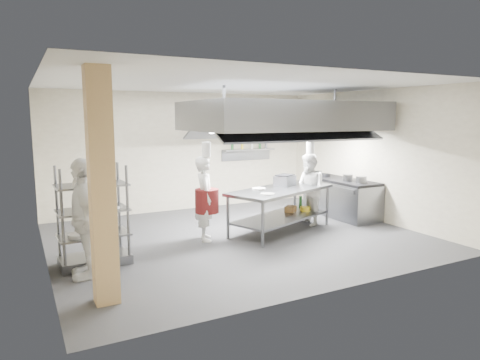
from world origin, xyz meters
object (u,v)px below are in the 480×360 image
pass_rack (93,216)px  stockpot (348,178)px  cooking_range (341,199)px  griddle (285,181)px  chef_head (205,199)px  chef_line (309,189)px  island (281,210)px  chef_plating (84,218)px

pass_rack → stockpot: (5.79, 0.53, 0.17)m
cooking_range → griddle: griddle is taller
chef_head → chef_line: size_ratio=1.03×
island → cooking_range: (2.08, 0.52, -0.04)m
chef_plating → stockpot: 6.08m
island → pass_rack: bearing=163.9°
griddle → pass_rack: bearing=159.6°
griddle → stockpot: bearing=-32.1°
island → griddle: griddle is taller
chef_plating → griddle: chef_plating is taller
pass_rack → griddle: size_ratio=3.72×
chef_plating → chef_head: bearing=115.7°
cooking_range → stockpot: stockpot is taller
griddle → chef_line: bearing=-40.5°
cooking_range → chef_head: (-3.73, -0.38, 0.40)m
cooking_range → chef_line: (-1.22, -0.33, 0.38)m
chef_head → stockpot: (3.64, 0.07, 0.16)m
griddle → cooking_range: bearing=-22.0°
chef_line → griddle: size_ratio=3.65×
island → chef_line: bearing=-8.9°
cooking_range → chef_line: 1.32m
stockpot → chef_plating: bearing=-170.2°
chef_head → stockpot: size_ratio=7.23×
chef_head → griddle: size_ratio=3.76×
island → chef_plating: 4.11m
chef_line → cooking_range: bearing=115.2°
chef_line → chef_plating: bearing=-68.3°
island → chef_line: (0.86, 0.18, 0.34)m
chef_line → pass_rack: bearing=-73.9°
griddle → chef_plating: bearing=165.7°
chef_head → chef_line: chef_head is taller
island → pass_rack: pass_rack is taller
pass_rack → chef_head: bearing=9.0°
stockpot → chef_head: bearing=-178.9°
pass_rack → griddle: bearing=5.7°
chef_line → chef_plating: 4.96m
chef_head → pass_rack: bearing=118.1°
griddle → island: bearing=-163.1°
island → chef_head: bearing=154.4°
cooking_range → stockpot: size_ratio=8.80×
chef_line → chef_plating: chef_plating is taller
island → griddle: bearing=25.0°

